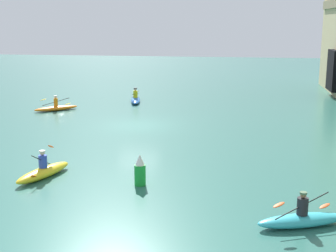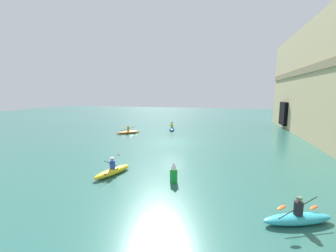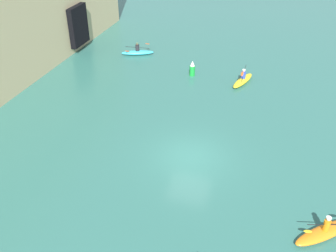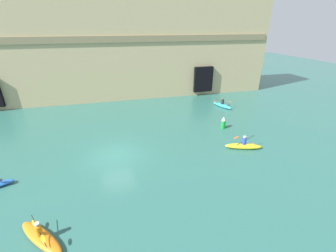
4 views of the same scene
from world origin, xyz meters
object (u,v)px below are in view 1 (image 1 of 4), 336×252
object	(u,v)px
kayak_cyan	(302,219)
marker_buoy	(140,171)
kayak_yellow	(43,171)
kayak_blue	(135,99)
kayak_orange	(56,108)

from	to	relation	value
kayak_cyan	marker_buoy	distance (m)	6.59
kayak_yellow	kayak_cyan	world-z (taller)	kayak_yellow
kayak_blue	marker_buoy	distance (m)	19.72
kayak_orange	kayak_blue	distance (m)	6.65
kayak_yellow	kayak_orange	distance (m)	15.41
kayak_blue	kayak_yellow	bearing A→B (deg)	169.21
kayak_orange	kayak_blue	bearing A→B (deg)	-179.52
kayak_blue	marker_buoy	world-z (taller)	marker_buoy
kayak_yellow	kayak_orange	size ratio (longest dim) A/B	1.07
kayak_yellow	kayak_blue	size ratio (longest dim) A/B	0.89
kayak_orange	kayak_blue	size ratio (longest dim) A/B	0.83
kayak_blue	marker_buoy	bearing A→B (deg)	-178.59
kayak_yellow	marker_buoy	bearing A→B (deg)	104.62
kayak_yellow	kayak_blue	bearing A→B (deg)	-160.29
kayak_yellow	marker_buoy	distance (m)	4.20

